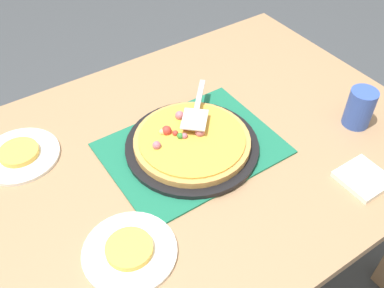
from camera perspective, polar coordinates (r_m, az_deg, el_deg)
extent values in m
plane|color=#3D4247|center=(1.85, 0.00, -17.27)|extent=(8.00, 8.00, 0.00)
cube|color=#9E7A56|center=(1.25, 0.00, -1.14)|extent=(1.40, 1.00, 0.03)
cube|color=#9E7A56|center=(2.06, 7.99, 5.93)|extent=(0.07, 0.07, 0.72)
cube|color=#196B4C|center=(1.24, 0.00, -0.56)|extent=(0.48, 0.36, 0.01)
cylinder|color=black|center=(1.23, 0.00, -0.23)|extent=(0.38, 0.38, 0.01)
cylinder|color=tan|center=(1.22, 0.00, 0.33)|extent=(0.33, 0.33, 0.02)
cylinder|color=gold|center=(1.21, 0.00, 0.78)|extent=(0.30, 0.30, 0.01)
sphere|color=#B76675|center=(1.18, -4.66, -0.17)|extent=(0.02, 0.02, 0.02)
sphere|color=#B76675|center=(1.27, -1.62, 3.77)|extent=(0.03, 0.03, 0.03)
sphere|color=#B76675|center=(1.22, 1.08, 1.57)|extent=(0.03, 0.03, 0.03)
sphere|color=red|center=(1.22, -2.21, 1.43)|extent=(0.02, 0.02, 0.02)
sphere|color=#E5CC7F|center=(1.22, -3.91, 1.61)|extent=(0.02, 0.02, 0.02)
sphere|color=red|center=(1.24, -0.80, 2.39)|extent=(0.03, 0.03, 0.03)
sphere|color=red|center=(1.22, -3.35, 1.78)|extent=(0.03, 0.03, 0.03)
sphere|color=#B76675|center=(1.21, -1.00, 1.07)|extent=(0.02, 0.02, 0.02)
sphere|color=#338433|center=(1.21, -1.56, 1.07)|extent=(0.02, 0.02, 0.02)
cylinder|color=white|center=(1.31, -21.65, -1.41)|extent=(0.22, 0.22, 0.01)
cylinder|color=white|center=(1.04, -8.17, -13.81)|extent=(0.22, 0.22, 0.01)
cylinder|color=#EAB747|center=(1.30, -21.80, -1.01)|extent=(0.11, 0.11, 0.02)
cylinder|color=#EAB747|center=(1.03, -8.25, -13.43)|extent=(0.11, 0.11, 0.02)
cylinder|color=#3351AD|center=(1.38, 21.17, 4.45)|extent=(0.08, 0.08, 0.12)
cube|color=silver|center=(1.23, 0.33, 3.26)|extent=(0.11, 0.11, 0.00)
cube|color=#B2B2B7|center=(1.32, 1.03, 6.52)|extent=(0.11, 0.11, 0.01)
cube|color=white|center=(1.24, 21.57, -4.21)|extent=(0.12, 0.12, 0.02)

